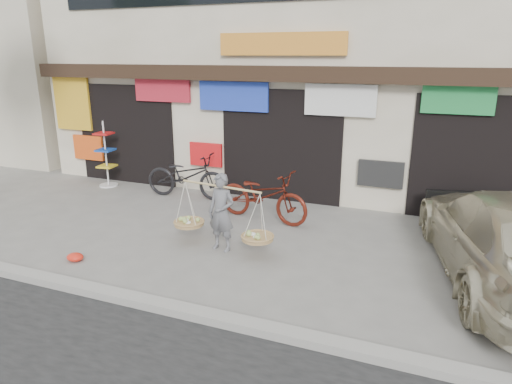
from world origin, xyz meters
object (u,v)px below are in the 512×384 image
at_px(street_vendor, 222,216).
at_px(bike_0, 187,176).
at_px(bike_2, 263,195).
at_px(suv, 510,237).
at_px(display_rack, 106,160).

xyz_separation_m(street_vendor, bike_0, (-2.21, 2.58, -0.09)).
bearing_deg(bike_2, street_vendor, -174.85).
xyz_separation_m(street_vendor, bike_2, (0.14, 1.75, -0.10)).
relative_size(street_vendor, bike_0, 0.95).
distance_m(bike_0, suv, 7.21).
bearing_deg(bike_2, bike_0, 80.43).
distance_m(suv, display_rack, 9.71).
bearing_deg(bike_0, bike_2, -113.27).
height_order(bike_2, display_rack, display_rack).
bearing_deg(display_rack, bike_2, -11.02).
bearing_deg(street_vendor, bike_0, 137.97).
relative_size(bike_0, bike_2, 1.01).
bearing_deg(bike_0, display_rack, 83.35).
xyz_separation_m(bike_2, suv, (4.57, -1.18, 0.17)).
distance_m(bike_0, bike_2, 2.49).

